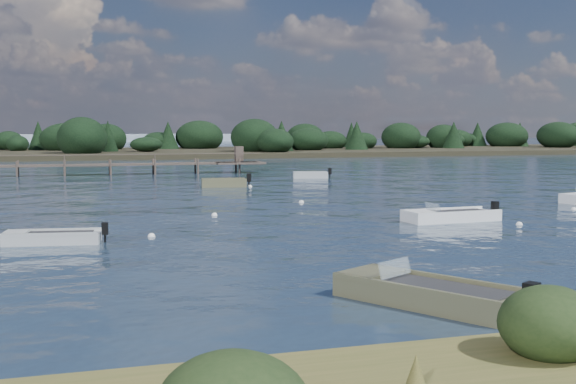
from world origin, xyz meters
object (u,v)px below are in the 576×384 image
object	(u,v)px
tender_far_white	(224,185)
tender_far_grey_b	(310,176)
dinghy_near_olive	(429,298)
dinghy_mid_grey	(53,240)
dinghy_mid_white_a	(451,218)

from	to	relation	value
tender_far_white	tender_far_grey_b	bearing A→B (deg)	37.35
dinghy_near_olive	dinghy_mid_grey	size ratio (longest dim) A/B	1.29
tender_far_white	dinghy_mid_white_a	size ratio (longest dim) A/B	0.77
tender_far_white	dinghy_mid_grey	xyz separation A→B (m)	(-12.16, -25.17, -0.05)
dinghy_mid_grey	tender_far_white	bearing A→B (deg)	64.22
tender_far_white	dinghy_mid_white_a	world-z (taller)	tender_far_white
dinghy_mid_white_a	dinghy_mid_grey	size ratio (longest dim) A/B	1.26
dinghy_mid_white_a	dinghy_mid_grey	distance (m)	18.76
dinghy_mid_white_a	dinghy_near_olive	bearing A→B (deg)	-121.21
tender_far_white	tender_far_grey_b	world-z (taller)	tender_far_white
tender_far_white	dinghy_mid_white_a	distance (m)	24.44
dinghy_mid_white_a	tender_far_grey_b	distance (m)	31.00
tender_far_grey_b	dinghy_near_olive	xyz separation A→B (m)	(-12.08, -45.79, 0.00)
tender_far_white	dinghy_mid_white_a	xyz separation A→B (m)	(6.53, -23.56, -0.03)
dinghy_mid_white_a	dinghy_mid_grey	bearing A→B (deg)	-175.05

